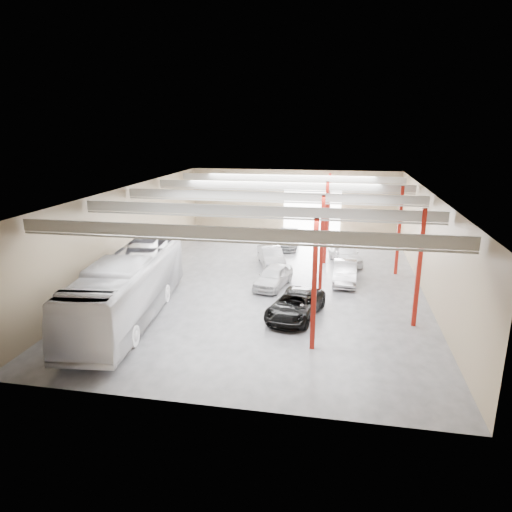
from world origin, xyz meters
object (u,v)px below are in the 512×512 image
(car_right_near, at_px, (345,272))
(car_right_far, at_px, (345,253))
(black_sedan, at_px, (295,305))
(coach_bus, at_px, (129,288))
(car_row_a, at_px, (273,276))
(car_row_c, at_px, (287,240))
(car_row_b, at_px, (271,256))

(car_right_near, distance_m, car_right_far, 5.20)
(black_sedan, bearing_deg, coach_bus, -156.12)
(car_row_a, bearing_deg, car_row_c, 103.84)
(black_sedan, relative_size, car_right_near, 1.16)
(car_right_near, relative_size, car_right_far, 0.96)
(black_sedan, bearing_deg, car_row_a, 124.92)
(coach_bus, xyz_separation_m, car_row_b, (6.80, 12.50, -1.16))
(car_row_b, distance_m, car_row_c, 6.25)
(car_right_near, bearing_deg, car_row_c, 121.00)
(car_right_near, height_order, car_right_far, car_right_far)
(car_row_c, distance_m, car_right_near, 11.05)
(coach_bus, distance_m, car_right_far, 19.34)
(black_sedan, height_order, car_row_a, car_row_a)
(car_row_c, distance_m, car_right_far, 7.02)
(coach_bus, relative_size, car_row_a, 3.05)
(car_right_near, bearing_deg, coach_bus, -143.52)
(car_row_a, relative_size, car_right_far, 0.92)
(car_row_a, xyz_separation_m, car_row_b, (-0.99, 5.30, 0.01))
(black_sedan, relative_size, car_row_c, 1.11)
(car_right_far, bearing_deg, car_row_b, -179.38)
(coach_bus, height_order, black_sedan, coach_bus)
(car_row_b, bearing_deg, coach_bus, -137.52)
(coach_bus, height_order, car_right_near, coach_bus)
(car_row_a, height_order, car_right_near, car_right_near)
(car_row_a, xyz_separation_m, car_right_near, (5.15, 1.93, 0.01))
(coach_bus, xyz_separation_m, car_row_a, (7.79, 7.20, -1.18))
(black_sedan, bearing_deg, car_right_far, 88.82)
(car_row_b, bearing_deg, black_sedan, -92.35)
(car_row_c, height_order, car_right_far, car_right_far)
(black_sedan, relative_size, car_row_a, 1.21)
(car_row_b, bearing_deg, car_row_a, -98.41)
(car_row_c, bearing_deg, coach_bus, -113.56)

